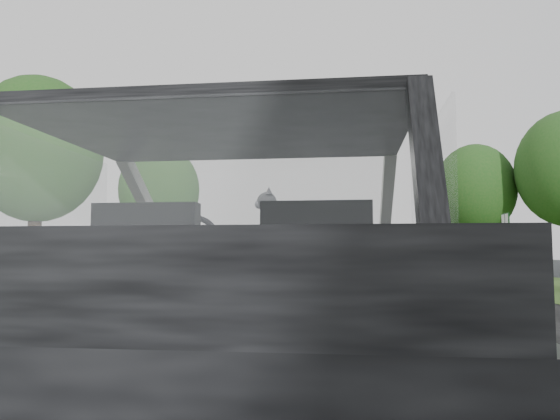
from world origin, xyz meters
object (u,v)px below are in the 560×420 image
(other_car, at_px, (328,256))
(highway_sign, at_px, (506,243))
(subject_car, at_px, (246,278))
(cat, at_px, (310,217))

(other_car, bearing_deg, highway_sign, 22.94)
(subject_car, relative_size, other_car, 0.87)
(highway_sign, bearing_deg, other_car, -153.10)
(subject_car, height_order, other_car, other_car)
(subject_car, height_order, highway_sign, highway_sign)
(cat, bearing_deg, highway_sign, 60.96)
(highway_sign, bearing_deg, cat, -109.00)
(subject_car, distance_m, other_car, 17.47)
(subject_car, xyz_separation_m, highway_sign, (7.15, 21.32, 0.56))
(other_car, xyz_separation_m, highway_sign, (7.38, 3.85, 0.52))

